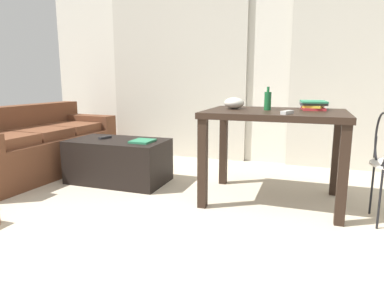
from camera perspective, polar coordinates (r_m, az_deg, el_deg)
The scene contains 12 objects.
ground_plane at distance 2.68m, azimuth 7.01°, elevation -12.10°, with size 7.28×7.28×0.00m, color beige.
wall_back at distance 4.37m, azimuth 12.97°, elevation 13.74°, with size 6.24×0.10×2.57m, color silver.
curtains at distance 4.28m, azimuth 12.73°, elevation 11.38°, with size 4.27×0.03×2.21m.
couch at distance 4.19m, azimuth -25.08°, elevation -0.40°, with size 0.92×1.89×0.75m.
coffee_table at distance 3.55m, azimuth -12.34°, elevation -2.80°, with size 0.98×0.56×0.44m.
craft_table at distance 2.91m, azimuth 13.83°, elevation 3.17°, with size 1.14×0.80×0.79m.
bottle_near at distance 2.93m, azimuth 12.72°, elevation 7.19°, with size 0.06×0.06×0.20m.
bowl at distance 3.01m, azimuth 7.16°, elevation 6.90°, with size 0.18×0.18×0.10m, color beige.
book_stack at distance 3.09m, azimuth 19.89°, elevation 6.26°, with size 0.24×0.30×0.08m.
tv_remote_on_table at distance 2.62m, azimuth 15.83°, elevation 5.19°, with size 0.04×0.14×0.03m, color #B7B7B2.
tv_remote_primary at distance 3.62m, azimuth -14.52°, elevation 1.09°, with size 0.04×0.14×0.02m, color #232326.
magazine at distance 3.34m, azimuth -8.38°, elevation 0.50°, with size 0.20×0.23×0.02m, color #2D7F56.
Camera 1 is at (0.51, -1.30, 1.04)m, focal length 31.44 mm.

